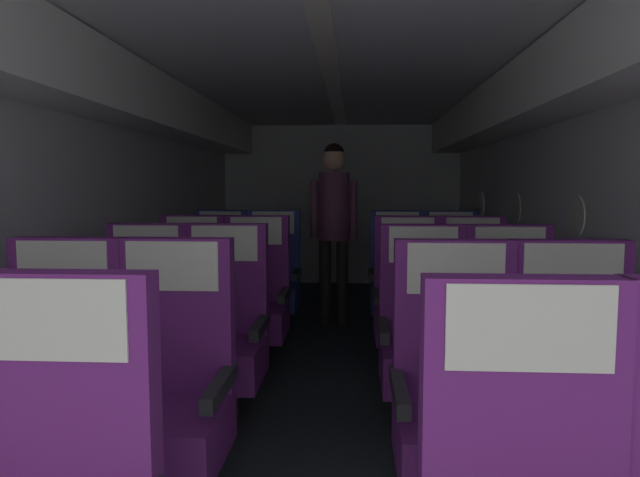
# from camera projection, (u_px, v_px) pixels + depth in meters

# --- Properties ---
(ground) EXTENTS (3.36, 8.06, 0.02)m
(ground) POSITION_uv_depth(u_px,v_px,m) (327.00, 385.00, 3.62)
(ground) COLOR #23282D
(fuselage_shell) EXTENTS (3.24, 7.71, 2.14)m
(fuselage_shell) POSITION_uv_depth(u_px,v_px,m) (329.00, 145.00, 3.72)
(fuselage_shell) COLOR silver
(fuselage_shell) RESTS_ON ground
(seat_b_left_window) EXTENTS (0.50, 0.49, 1.07)m
(seat_b_left_window) POSITION_uv_depth(u_px,v_px,m) (56.00, 395.00, 2.21)
(seat_b_left_window) COLOR #38383D
(seat_b_left_window) RESTS_ON ground
(seat_b_left_aisle) EXTENTS (0.50, 0.49, 1.07)m
(seat_b_left_aisle) POSITION_uv_depth(u_px,v_px,m) (168.00, 397.00, 2.19)
(seat_b_left_aisle) COLOR #38383D
(seat_b_left_aisle) RESTS_ON ground
(seat_b_right_aisle) EXTENTS (0.50, 0.49, 1.07)m
(seat_b_right_aisle) POSITION_uv_depth(u_px,v_px,m) (577.00, 405.00, 2.11)
(seat_b_right_aisle) COLOR #38383D
(seat_b_right_aisle) RESTS_ON ground
(seat_b_right_window) EXTENTS (0.50, 0.49, 1.07)m
(seat_b_right_window) POSITION_uv_depth(u_px,v_px,m) (457.00, 404.00, 2.12)
(seat_b_right_window) COLOR #38383D
(seat_b_right_window) RESTS_ON ground
(seat_c_left_window) EXTENTS (0.50, 0.49, 1.07)m
(seat_c_left_window) POSITION_uv_depth(u_px,v_px,m) (143.00, 335.00, 3.12)
(seat_c_left_window) COLOR #38383D
(seat_c_left_window) RESTS_ON ground
(seat_c_left_aisle) EXTENTS (0.50, 0.49, 1.07)m
(seat_c_left_aisle) POSITION_uv_depth(u_px,v_px,m) (222.00, 336.00, 3.10)
(seat_c_left_aisle) COLOR #38383D
(seat_c_left_aisle) RESTS_ON ground
(seat_c_right_aisle) EXTENTS (0.50, 0.49, 1.07)m
(seat_c_right_aisle) POSITION_uv_depth(u_px,v_px,m) (512.00, 340.00, 3.00)
(seat_c_right_aisle) COLOR #38383D
(seat_c_right_aisle) RESTS_ON ground
(seat_c_right_window) EXTENTS (0.50, 0.49, 1.07)m
(seat_c_right_window) POSITION_uv_depth(u_px,v_px,m) (424.00, 339.00, 3.02)
(seat_c_right_window) COLOR #38383D
(seat_c_right_window) RESTS_ON ground
(seat_d_left_window) EXTENTS (0.50, 0.49, 1.07)m
(seat_d_left_window) POSITION_uv_depth(u_px,v_px,m) (190.00, 301.00, 4.06)
(seat_d_left_window) COLOR #38383D
(seat_d_left_window) RESTS_ON ground
(seat_d_left_aisle) EXTENTS (0.50, 0.49, 1.07)m
(seat_d_left_aisle) POSITION_uv_depth(u_px,v_px,m) (255.00, 302.00, 4.01)
(seat_d_left_aisle) COLOR #38383D
(seat_d_left_aisle) RESTS_ON ground
(seat_d_right_aisle) EXTENTS (0.50, 0.49, 1.07)m
(seat_d_right_aisle) POSITION_uv_depth(u_px,v_px,m) (474.00, 304.00, 3.93)
(seat_d_right_aisle) COLOR #38383D
(seat_d_right_aisle) RESTS_ON ground
(seat_d_right_window) EXTENTS (0.50, 0.49, 1.07)m
(seat_d_right_window) POSITION_uv_depth(u_px,v_px,m) (408.00, 304.00, 3.95)
(seat_d_right_window) COLOR #38383D
(seat_d_right_window) RESTS_ON ground
(seat_e_left_window) EXTENTS (0.50, 0.49, 1.07)m
(seat_e_left_window) POSITION_uv_depth(u_px,v_px,m) (219.00, 280.00, 4.96)
(seat_e_left_window) COLOR #38383D
(seat_e_left_window) RESTS_ON ground
(seat_e_left_aisle) EXTENTS (0.50, 0.49, 1.07)m
(seat_e_left_aisle) POSITION_uv_depth(u_px,v_px,m) (272.00, 281.00, 4.93)
(seat_e_left_aisle) COLOR #38383D
(seat_e_left_aisle) RESTS_ON ground
(seat_e_right_aisle) EXTENTS (0.50, 0.49, 1.07)m
(seat_e_right_aisle) POSITION_uv_depth(u_px,v_px,m) (451.00, 282.00, 4.84)
(seat_e_right_aisle) COLOR #38383D
(seat_e_right_aisle) RESTS_ON ground
(seat_e_right_window) EXTENTS (0.50, 0.49, 1.07)m
(seat_e_right_window) POSITION_uv_depth(u_px,v_px,m) (397.00, 282.00, 4.87)
(seat_e_right_window) COLOR #38383D
(seat_e_right_window) RESTS_ON ground
(flight_attendant) EXTENTS (0.43, 0.28, 1.67)m
(flight_attendant) POSITION_uv_depth(u_px,v_px,m) (334.00, 213.00, 5.10)
(flight_attendant) COLOR black
(flight_attendant) RESTS_ON ground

